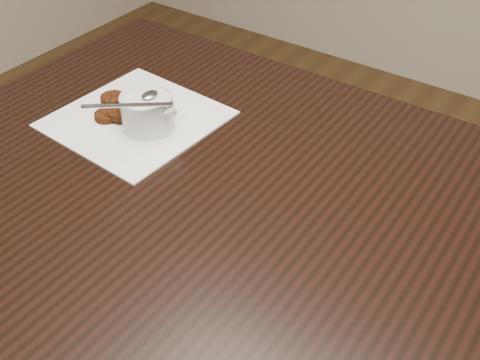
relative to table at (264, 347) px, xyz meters
The scene contains 4 objects.
table is the anchor object (origin of this frame).
napkin 0.53m from the table, 167.99° to the left, with size 0.30×0.30×0.00m, color white.
sauce_ramekin 0.56m from the table, 167.78° to the left, with size 0.14×0.14×0.14m, color silver, non-canonical shape.
patty_cluster 0.57m from the table, 167.44° to the left, with size 0.18×0.18×0.02m, color #62280D, non-canonical shape.
Camera 1 is at (0.41, -0.50, 1.39)m, focal length 43.09 mm.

